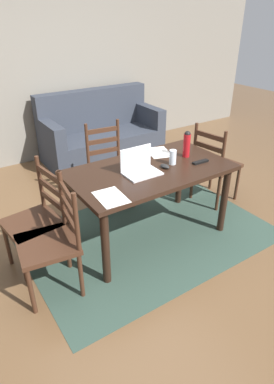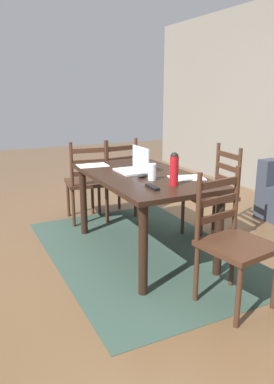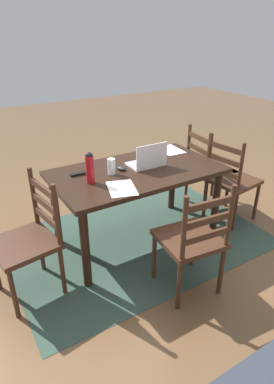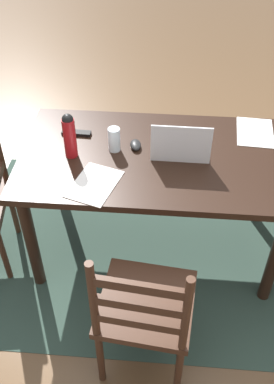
# 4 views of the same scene
# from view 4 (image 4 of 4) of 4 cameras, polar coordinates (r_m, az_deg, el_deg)

# --- Properties ---
(ground_plane) EXTENTS (14.00, 14.00, 0.00)m
(ground_plane) POSITION_cam_4_polar(r_m,az_deg,el_deg) (2.99, 2.07, -6.75)
(ground_plane) COLOR brown
(area_rug) EXTENTS (2.41, 1.64, 0.01)m
(area_rug) POSITION_cam_4_polar(r_m,az_deg,el_deg) (2.99, 2.07, -6.71)
(area_rug) COLOR #2D4238
(area_rug) RESTS_ON ground
(dining_table) EXTENTS (1.52, 0.85, 0.75)m
(dining_table) POSITION_cam_4_polar(r_m,az_deg,el_deg) (2.54, 2.43, 2.90)
(dining_table) COLOR black
(dining_table) RESTS_ON ground
(chair_far_head) EXTENTS (0.48, 0.48, 0.95)m
(chair_far_head) POSITION_cam_4_polar(r_m,az_deg,el_deg) (2.14, 1.03, -14.72)
(chair_far_head) COLOR #3D2316
(chair_far_head) RESTS_ON ground
(laptop) EXTENTS (0.32, 0.22, 0.23)m
(laptop) POSITION_cam_4_polar(r_m,az_deg,el_deg) (2.45, 5.58, 5.81)
(laptop) COLOR silver
(laptop) RESTS_ON dining_table
(water_bottle) EXTENTS (0.07, 0.07, 0.26)m
(water_bottle) POSITION_cam_4_polar(r_m,az_deg,el_deg) (2.42, -8.63, 7.24)
(water_bottle) COLOR #A81419
(water_bottle) RESTS_ON dining_table
(drinking_glass) EXTENTS (0.07, 0.07, 0.14)m
(drinking_glass) POSITION_cam_4_polar(r_m,az_deg,el_deg) (2.48, -2.93, 6.73)
(drinking_glass) COLOR silver
(drinking_glass) RESTS_ON dining_table
(computer_mouse) EXTENTS (0.08, 0.11, 0.03)m
(computer_mouse) POSITION_cam_4_polar(r_m,az_deg,el_deg) (2.52, -0.18, 6.05)
(computer_mouse) COLOR black
(computer_mouse) RESTS_ON dining_table
(tv_remote) EXTENTS (0.17, 0.05, 0.02)m
(tv_remote) POSITION_cam_4_polar(r_m,az_deg,el_deg) (2.65, -7.76, 7.49)
(tv_remote) COLOR black
(tv_remote) RESTS_ON dining_table
(paper_stack_left) EXTENTS (0.23, 0.31, 0.00)m
(paper_stack_left) POSITION_cam_4_polar(r_m,az_deg,el_deg) (2.74, 14.84, 7.40)
(paper_stack_left) COLOR white
(paper_stack_left) RESTS_ON dining_table
(paper_stack_right) EXTENTS (0.29, 0.35, 0.00)m
(paper_stack_right) POSITION_cam_4_polar(r_m,az_deg,el_deg) (2.29, -5.45, 1.03)
(paper_stack_right) COLOR white
(paper_stack_right) RESTS_ON dining_table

